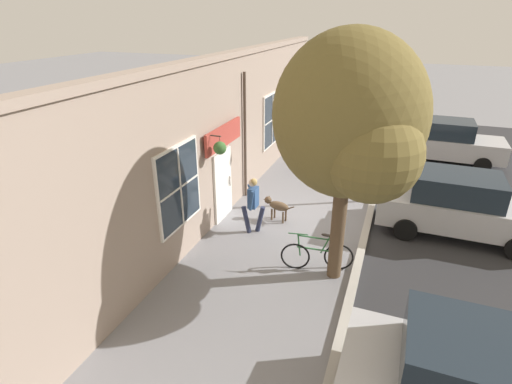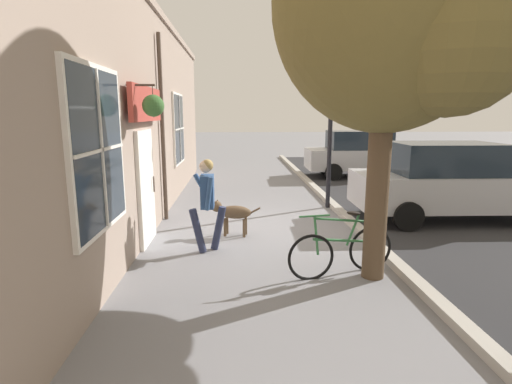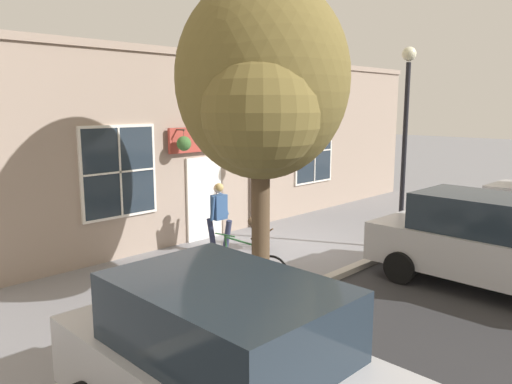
{
  "view_description": "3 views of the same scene",
  "coord_description": "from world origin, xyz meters",
  "px_view_note": "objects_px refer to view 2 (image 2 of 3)",
  "views": [
    {
      "loc": [
        2.5,
        -10.56,
        5.66
      ],
      "look_at": [
        -0.78,
        -1.69,
        1.42
      ],
      "focal_mm": 28.0,
      "sensor_mm": 36.0,
      "label": 1
    },
    {
      "loc": [
        -0.5,
        -8.07,
        2.38
      ],
      "look_at": [
        -0.16,
        -1.25,
        1.04
      ],
      "focal_mm": 28.0,
      "sensor_mm": 36.0,
      "label": 2
    },
    {
      "loc": [
        7.38,
        -8.79,
        3.37
      ],
      "look_at": [
        -1.0,
        -0.1,
        1.27
      ],
      "focal_mm": 35.0,
      "sensor_mm": 36.0,
      "label": 3
    }
  ],
  "objects_px": {
    "street_tree_by_curb": "(399,11)",
    "parked_car_mid_block": "(450,182)",
    "street_lamp": "(332,85)",
    "pedestrian_walking": "(207,197)",
    "parked_car_far_end": "(362,154)",
    "leaning_bicycle": "(341,250)",
    "dog_on_leash": "(232,212)"
  },
  "relations": [
    {
      "from": "street_tree_by_curb",
      "to": "parked_car_mid_block",
      "type": "relative_size",
      "value": 1.27
    },
    {
      "from": "parked_car_mid_block",
      "to": "street_lamp",
      "type": "height_order",
      "value": "street_lamp"
    },
    {
      "from": "pedestrian_walking",
      "to": "street_tree_by_curb",
      "type": "height_order",
      "value": "street_tree_by_curb"
    },
    {
      "from": "parked_car_mid_block",
      "to": "street_lamp",
      "type": "bearing_deg",
      "value": 151.47
    },
    {
      "from": "parked_car_far_end",
      "to": "street_tree_by_curb",
      "type": "bearing_deg",
      "value": -105.65
    },
    {
      "from": "parked_car_far_end",
      "to": "parked_car_mid_block",
      "type": "bearing_deg",
      "value": -89.97
    },
    {
      "from": "street_tree_by_curb",
      "to": "parked_car_mid_block",
      "type": "distance_m",
      "value": 5.07
    },
    {
      "from": "pedestrian_walking",
      "to": "leaning_bicycle",
      "type": "relative_size",
      "value": 0.97
    },
    {
      "from": "street_tree_by_curb",
      "to": "parked_car_far_end",
      "type": "bearing_deg",
      "value": 74.35
    },
    {
      "from": "dog_on_leash",
      "to": "street_lamp",
      "type": "xyz_separation_m",
      "value": [
        2.45,
        2.3,
        2.59
      ]
    },
    {
      "from": "pedestrian_walking",
      "to": "leaning_bicycle",
      "type": "distance_m",
      "value": 2.43
    },
    {
      "from": "street_tree_by_curb",
      "to": "parked_car_far_end",
      "type": "distance_m",
      "value": 10.36
    },
    {
      "from": "leaning_bicycle",
      "to": "parked_car_far_end",
      "type": "distance_m",
      "value": 9.94
    },
    {
      "from": "street_tree_by_curb",
      "to": "parked_car_mid_block",
      "type": "height_order",
      "value": "street_tree_by_curb"
    },
    {
      "from": "parked_car_mid_block",
      "to": "parked_car_far_end",
      "type": "height_order",
      "value": "same"
    },
    {
      "from": "street_tree_by_curb",
      "to": "leaning_bicycle",
      "type": "relative_size",
      "value": 3.25
    },
    {
      "from": "dog_on_leash",
      "to": "parked_car_mid_block",
      "type": "xyz_separation_m",
      "value": [
        4.9,
        0.97,
        0.41
      ]
    },
    {
      "from": "dog_on_leash",
      "to": "street_lamp",
      "type": "bearing_deg",
      "value": 43.23
    },
    {
      "from": "parked_car_far_end",
      "to": "leaning_bicycle",
      "type": "bearing_deg",
      "value": -109.09
    },
    {
      "from": "street_tree_by_curb",
      "to": "parked_car_far_end",
      "type": "height_order",
      "value": "street_tree_by_curb"
    },
    {
      "from": "street_tree_by_curb",
      "to": "leaning_bicycle",
      "type": "bearing_deg",
      "value": 157.63
    },
    {
      "from": "parked_car_far_end",
      "to": "street_lamp",
      "type": "xyz_separation_m",
      "value": [
        -2.45,
        -5.03,
        2.18
      ]
    },
    {
      "from": "leaning_bicycle",
      "to": "street_lamp",
      "type": "bearing_deg",
      "value": 79.65
    },
    {
      "from": "street_tree_by_curb",
      "to": "leaning_bicycle",
      "type": "xyz_separation_m",
      "value": [
        -0.55,
        0.23,
        -3.31
      ]
    },
    {
      "from": "pedestrian_walking",
      "to": "parked_car_mid_block",
      "type": "bearing_deg",
      "value": 19.44
    },
    {
      "from": "pedestrian_walking",
      "to": "dog_on_leash",
      "type": "relative_size",
      "value": 1.58
    },
    {
      "from": "leaning_bicycle",
      "to": "parked_car_far_end",
      "type": "xyz_separation_m",
      "value": [
        3.25,
        9.38,
        0.5
      ]
    },
    {
      "from": "street_tree_by_curb",
      "to": "dog_on_leash",
      "type": "bearing_deg",
      "value": 134.04
    },
    {
      "from": "dog_on_leash",
      "to": "leaning_bicycle",
      "type": "relative_size",
      "value": 0.61
    },
    {
      "from": "pedestrian_walking",
      "to": "street_tree_by_curb",
      "type": "xyz_separation_m",
      "value": [
        2.62,
        -1.37,
        2.72
      ]
    },
    {
      "from": "leaning_bicycle",
      "to": "parked_car_mid_block",
      "type": "height_order",
      "value": "parked_car_mid_block"
    },
    {
      "from": "pedestrian_walking",
      "to": "leaning_bicycle",
      "type": "height_order",
      "value": "pedestrian_walking"
    }
  ]
}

